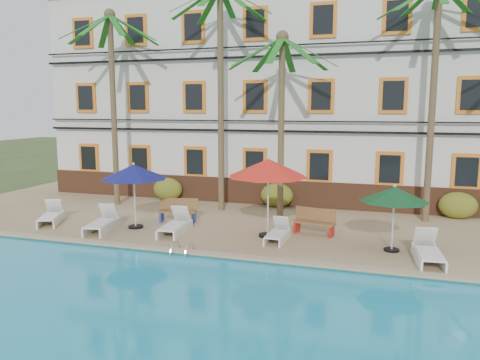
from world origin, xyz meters
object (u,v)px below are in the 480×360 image
(umbrella_green, at_px, (394,195))
(umbrella_blue, at_px, (134,172))
(lounger_b, at_px, (103,223))
(palm_a, at_px, (112,83))
(lounger_d, at_px, (278,233))
(lounger_a, at_px, (51,216))
(lounger_e, at_px, (428,252))
(palm_c, at_px, (282,99))
(bench_right, at_px, (315,221))
(bench_left, at_px, (178,210))
(umbrella_red, at_px, (268,168))
(palm_b, at_px, (221,69))
(lounger_c, at_px, (175,225))
(pool_ladder, at_px, (182,253))
(palm_d, at_px, (434,70))

(umbrella_green, bearing_deg, umbrella_blue, 179.03)
(umbrella_blue, xyz_separation_m, lounger_b, (-0.93, -0.75, -1.82))
(palm_a, height_order, lounger_d, palm_a)
(lounger_a, bearing_deg, lounger_e, -2.59)
(lounger_b, bearing_deg, palm_c, 35.07)
(bench_right, bearing_deg, bench_left, 177.55)
(umbrella_red, relative_size, bench_left, 1.81)
(umbrella_green, height_order, bench_right, umbrella_green)
(palm_b, height_order, lounger_c, palm_b)
(lounger_a, xyz_separation_m, lounger_c, (5.33, 0.07, 0.02))
(umbrella_green, distance_m, lounger_b, 10.29)
(umbrella_red, height_order, lounger_d, umbrella_red)
(pool_ladder, bearing_deg, lounger_b, 157.89)
(umbrella_blue, height_order, umbrella_green, umbrella_blue)
(lounger_b, bearing_deg, palm_a, 115.85)
(umbrella_green, bearing_deg, umbrella_red, 173.84)
(lounger_b, height_order, bench_left, lounger_b)
(bench_left, bearing_deg, umbrella_red, -15.25)
(palm_c, bearing_deg, palm_d, 10.69)
(lounger_c, bearing_deg, lounger_d, 2.95)
(palm_b, relative_size, pool_ladder, 13.06)
(pool_ladder, bearing_deg, lounger_c, 120.13)
(umbrella_blue, relative_size, lounger_a, 1.27)
(palm_a, height_order, lounger_e, palm_a)
(palm_b, height_order, lounger_b, palm_b)
(palm_a, relative_size, bench_left, 5.64)
(lounger_a, distance_m, lounger_e, 13.79)
(palm_b, height_order, lounger_d, palm_b)
(lounger_b, distance_m, lounger_c, 2.75)
(palm_c, height_order, umbrella_green, palm_c)
(umbrella_blue, xyz_separation_m, umbrella_green, (9.22, -0.16, -0.30))
(umbrella_blue, bearing_deg, bench_left, 50.62)
(lounger_a, relative_size, bench_left, 1.25)
(umbrella_blue, distance_m, bench_right, 6.90)
(lounger_c, bearing_deg, palm_c, 49.40)
(palm_b, xyz_separation_m, bench_left, (-0.92, -2.56, -5.64))
(palm_d, relative_size, umbrella_red, 3.29)
(palm_a, bearing_deg, umbrella_red, -22.37)
(lounger_d, relative_size, lounger_e, 0.81)
(lounger_d, xyz_separation_m, bench_left, (-4.39, 1.44, 0.22))
(palm_a, xyz_separation_m, bench_right, (9.66, -2.50, -5.15))
(palm_c, bearing_deg, lounger_d, -78.80)
(palm_b, relative_size, lounger_d, 5.91)
(palm_b, xyz_separation_m, umbrella_green, (7.18, -4.09, -4.29))
(palm_c, distance_m, palm_d, 5.90)
(bench_right, bearing_deg, lounger_a, -171.77)
(palm_a, relative_size, lounger_d, 5.38)
(umbrella_green, bearing_deg, palm_d, 73.81)
(umbrella_red, bearing_deg, lounger_a, -175.84)
(palm_d, relative_size, lounger_d, 5.68)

